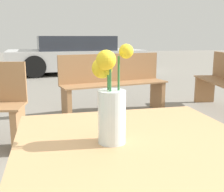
{
  "coord_description": "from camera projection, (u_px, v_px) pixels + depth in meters",
  "views": [
    {
      "loc": [
        -0.28,
        -0.86,
        1.09
      ],
      "look_at": [
        -0.08,
        -0.0,
        0.9
      ],
      "focal_mm": 45.0,
      "sensor_mm": 36.0,
      "label": 1
    }
  ],
  "objects": [
    {
      "name": "table_front",
      "position": [
        135.0,
        172.0,
        0.97
      ],
      "size": [
        0.81,
        0.8,
        0.75
      ],
      "color": "tan",
      "rests_on": "ground_plane"
    },
    {
      "name": "flower_vase",
      "position": [
        111.0,
        107.0,
        0.91
      ],
      "size": [
        0.13,
        0.13,
        0.32
      ],
      "color": "silver",
      "rests_on": "table_front"
    },
    {
      "name": "bench_far",
      "position": [
        113.0,
        82.0,
        4.02
      ],
      "size": [
        1.58,
        0.65,
        0.85
      ],
      "color": "#9E7047",
      "rests_on": "ground_plane"
    },
    {
      "name": "parked_car",
      "position": [
        75.0,
        55.0,
        8.63
      ],
      "size": [
        4.1,
        2.15,
        1.11
      ],
      "color": "silver",
      "rests_on": "ground_plane"
    }
  ]
}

